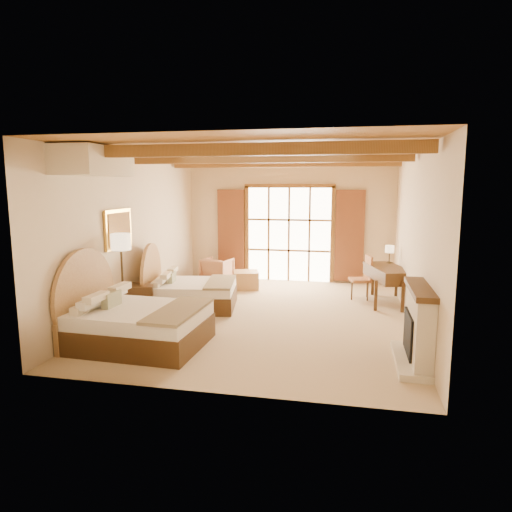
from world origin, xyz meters
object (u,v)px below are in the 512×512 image
(bed_far, at_px, (186,290))
(armchair, at_px, (217,270))
(bed_near, at_px, (130,320))
(nightstand, at_px, (140,300))
(desk, at_px, (387,284))

(bed_far, bearing_deg, armchair, 81.80)
(bed_near, bearing_deg, armchair, 92.11)
(nightstand, relative_size, armchair, 0.86)
(nightstand, height_order, desk, desk)
(armchair, bearing_deg, nightstand, 89.57)
(desk, bearing_deg, nightstand, -173.67)
(bed_far, bearing_deg, desk, 6.93)
(armchair, bearing_deg, bed_far, 101.42)
(bed_near, height_order, bed_far, bed_near)
(armchair, relative_size, desk, 0.45)
(nightstand, bearing_deg, bed_near, -89.07)
(bed_near, xyz_separation_m, nightstand, (-0.61, 1.60, -0.10))
(desk, bearing_deg, armchair, 147.39)
(bed_near, height_order, desk, bed_near)
(desk, bearing_deg, bed_far, -179.67)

